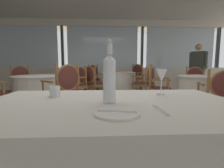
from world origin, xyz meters
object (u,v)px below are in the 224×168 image
object	(u,v)px
dining_chair_1_0	(156,84)
dining_chair_2_3	(93,81)
dining_chair_2_1	(136,76)
dining_chair_1_3	(195,81)
dining_chair_0_0	(64,88)
dining_chair_2_2	(95,76)
dining_chair_1_1	(221,95)
dining_chair_2_0	(146,81)
wine_glass	(162,76)
side_plate	(117,113)
diner_person_0	(198,67)
water_bottle	(109,77)
dining_chair_0_1	(77,82)
water_tumbler	(55,91)
dining_chair_0_2	(22,82)

from	to	relation	value
dining_chair_1_0	dining_chair_2_3	world-z (taller)	dining_chair_1_0
dining_chair_2_1	dining_chair_1_3	bearing A→B (deg)	80.15
dining_chair_0_0	dining_chair_2_2	world-z (taller)	dining_chair_2_2
dining_chair_1_1	dining_chair_2_0	distance (m)	2.12
wine_glass	dining_chair_1_0	world-z (taller)	dining_chair_1_0
side_plate	dining_chair_2_0	size ratio (longest dim) A/B	0.23
side_plate	diner_person_0	distance (m)	4.88
dining_chair_0_0	side_plate	bearing A→B (deg)	154.53
water_bottle	dining_chair_0_0	size ratio (longest dim) A/B	0.37
dining_chair_0_1	dining_chair_1_3	distance (m)	2.98
dining_chair_1_0	dining_chair_2_1	size ratio (longest dim) A/B	0.97
dining_chair_0_0	dining_chair_2_3	world-z (taller)	dining_chair_0_0
water_tumbler	wine_glass	bearing A→B (deg)	2.77
wine_glass	dining_chair_0_0	world-z (taller)	dining_chair_0_0
dining_chair_2_2	dining_chair_2_3	distance (m)	1.41
water_bottle	wine_glass	bearing A→B (deg)	30.07
water_bottle	dining_chair_0_2	world-z (taller)	water_bottle
water_tumbler	dining_chair_1_1	size ratio (longest dim) A/B	0.08
dining_chair_0_0	dining_chair_2_0	distance (m)	2.37
wine_glass	dining_chair_0_1	world-z (taller)	wine_glass
dining_chair_0_2	dining_chair_1_1	xyz separation A→B (m)	(3.69, -1.83, -0.02)
dining_chair_0_0	water_tumbler	bearing A→B (deg)	146.46
dining_chair_0_1	diner_person_0	world-z (taller)	diner_person_0
dining_chair_2_2	dining_chair_1_1	bearing A→B (deg)	-15.32
dining_chair_0_0	dining_chair_2_2	bearing A→B (deg)	-51.76
dining_chair_1_0	diner_person_0	xyz separation A→B (m)	(1.67, 1.29, 0.34)
side_plate	dining_chair_0_0	distance (m)	2.16
water_tumbler	dining_chair_1_3	distance (m)	3.94
water_bottle	dining_chair_2_0	distance (m)	3.55
dining_chair_0_0	dining_chair_0_1	xyz separation A→B (m)	(0.00, 1.34, -0.04)
dining_chair_0_2	dining_chair_2_3	world-z (taller)	dining_chair_0_2
dining_chair_2_1	dining_chair_2_3	bearing A→B (deg)	-0.00
dining_chair_1_3	dining_chair_2_1	bearing A→B (deg)	-124.85
dining_chair_2_0	dining_chair_2_1	bearing A→B (deg)	-45.23
dining_chair_1_1	dining_chair_1_0	bearing A→B (deg)	45.36
dining_chair_2_3	side_plate	bearing A→B (deg)	-129.88
side_plate	wine_glass	bearing A→B (deg)	51.73
water_bottle	dining_chair_2_0	bearing A→B (deg)	71.96
wine_glass	dining_chair_2_1	size ratio (longest dim) A/B	0.19
dining_chair_1_0	dining_chair_2_2	world-z (taller)	dining_chair_2_2
dining_chair_1_0	water_tumbler	bearing A→B (deg)	-102.21
side_plate	dining_chair_2_1	distance (m)	5.12
wine_glass	dining_chair_1_0	distance (m)	2.42
water_tumbler	dining_chair_2_0	size ratio (longest dim) A/B	0.08
dining_chair_0_1	dining_chair_2_0	bearing A→B (deg)	142.39
dining_chair_1_0	water_bottle	bearing A→B (deg)	-93.62
dining_chair_0_1	dining_chair_2_1	bearing A→B (deg)	177.82
dining_chair_2_2	diner_person_0	xyz separation A→B (m)	(3.08, -0.96, 0.33)
dining_chair_1_3	dining_chair_2_0	xyz separation A→B (m)	(-1.20, 0.28, -0.01)
side_plate	water_tumbler	bearing A→B (deg)	133.10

